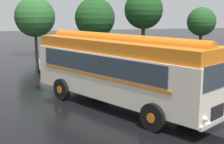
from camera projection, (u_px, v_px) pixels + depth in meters
ground_plane at (134, 106)px, 15.13m from camera, size 120.00×120.00×0.00m
vintage_bus at (120, 68)px, 14.68m from camera, size 7.26×9.92×3.49m
car_near_left at (52, 58)px, 24.73m from camera, size 2.23×4.33×1.66m
car_mid_left at (91, 57)px, 25.09m from camera, size 2.03×4.23×1.66m
box_van at (127, 50)px, 25.68m from camera, size 2.45×5.82×2.50m
tree_left_of_centre at (34, 16)px, 31.11m from camera, size 4.01×4.01×5.92m
tree_centre at (94, 18)px, 32.10m from camera, size 4.15×4.15×5.87m
tree_right_of_centre at (143, 10)px, 33.47m from camera, size 4.16×4.16×6.71m
tree_far_right at (200, 22)px, 33.49m from camera, size 3.08×3.08×4.91m
puddle_patch at (217, 133)px, 11.74m from camera, size 2.15×2.15×0.01m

